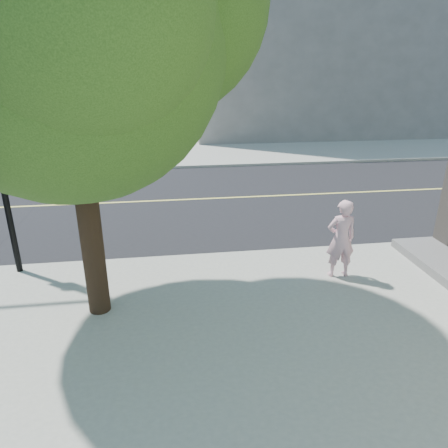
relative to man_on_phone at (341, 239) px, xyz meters
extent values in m
plane|color=black|center=(-6.54, 1.42, -0.93)|extent=(140.00, 140.00, 0.00)
cube|color=black|center=(-6.54, 5.92, -0.92)|extent=(140.00, 9.00, 0.01)
cube|color=#99998C|center=(6.96, 22.92, -0.87)|extent=(29.00, 25.00, 0.12)
cube|color=slate|center=(7.46, 23.42, 6.19)|extent=(18.00, 16.00, 14.00)
imported|color=#DDA6B1|center=(0.00, 0.00, 0.00)|extent=(0.59, 0.39, 1.62)
cylinder|color=black|center=(-4.65, -0.63, 1.04)|extent=(0.37, 0.37, 3.70)
sphere|color=#32571A|center=(-4.65, -0.63, 3.51)|extent=(4.53, 4.53, 4.53)
sphere|color=#32571A|center=(-3.41, -0.01, 4.13)|extent=(3.50, 3.50, 3.50)
sphere|color=#32571A|center=(-4.24, -1.76, 3.82)|extent=(3.09, 3.09, 3.09)
cylinder|color=black|center=(-6.53, 1.12, 1.31)|extent=(0.12, 0.12, 4.23)
cube|color=navy|center=(-6.48, 1.10, 1.31)|extent=(0.45, 0.04, 0.55)
camera|label=1|loc=(-3.35, -7.08, 3.19)|focal=32.81mm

